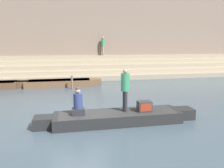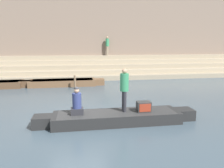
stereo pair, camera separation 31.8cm
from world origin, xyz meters
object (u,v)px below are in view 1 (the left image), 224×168
Objects in this scene: moored_boat_shore at (59,83)px; person_on_steps at (103,44)px; person_rowing at (78,104)px; mooring_post at (72,82)px; tv_set at (144,106)px; person_standing at (125,87)px; rowboat_main at (118,117)px.

moored_boat_shore is 3.36× the size of person_on_steps.
person_rowing reaches higher than mooring_post.
person_on_steps reaches higher than person_rowing.
tv_set is at bearing -68.90° from mooring_post.
person_standing is at bearing 47.03° from person_on_steps.
moored_boat_shore is (-2.85, 8.03, -1.16)m from person_standing.
tv_set reaches higher than moored_boat_shore.
person_standing is at bearing 17.73° from rowboat_main.
tv_set reaches higher than rowboat_main.
person_on_steps is (1.47, 13.14, 2.75)m from rowboat_main.
rowboat_main is 1.13m from tv_set.
tv_set is at bearing 50.35° from person_on_steps.
mooring_post is at bearing 122.60° from person_standing.
tv_set is (1.06, -0.05, 0.40)m from rowboat_main.
moored_boat_shore is at bearing 13.41° from person_on_steps.
person_rowing is 8.21m from moored_boat_shore.
person_on_steps reaches higher than person_standing.
moored_boat_shore is at bearing 126.19° from person_standing.
person_rowing is (-1.83, -0.10, -0.55)m from person_standing.
mooring_post reaches higher than moored_boat_shore.
person_on_steps is at bearing 55.46° from moored_boat_shore.
mooring_post is (-1.65, 6.97, 0.23)m from rowboat_main.
moored_boat_shore is 1.48m from mooring_post.
mooring_post is at bearing -48.51° from moored_boat_shore.
person_rowing is at bearing -174.65° from tv_set.
person_on_steps is at bearing 95.00° from tv_set.
person_standing reaches higher than person_rowing.
moored_boat_shore is at bearing 90.20° from person_rowing.
mooring_post is 7.36m from person_on_steps.
mooring_post is at bearing 25.27° from person_on_steps.
person_rowing is 0.17× the size of moored_boat_shore.
person_rowing is 1.99× the size of tv_set.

